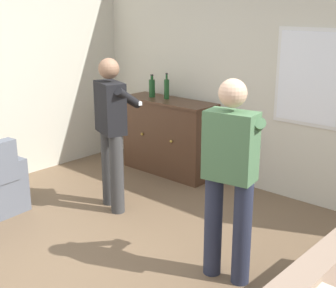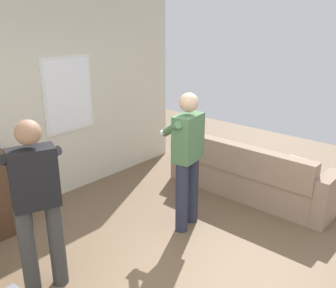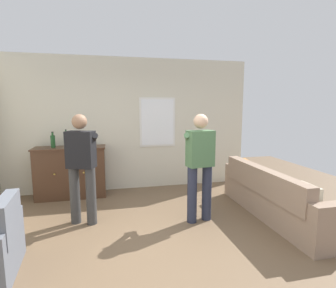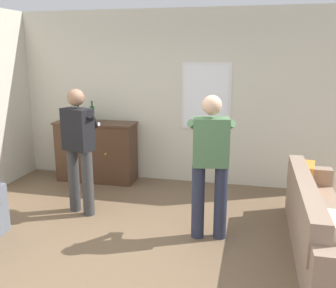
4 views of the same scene
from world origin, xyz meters
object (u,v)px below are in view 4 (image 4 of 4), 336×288
Objects in this scene: bottle_wine_green at (92,113)px; person_standing_right at (210,161)px; sideboard_cabinet at (96,151)px; person_standing_left at (79,146)px; bottle_liquor_amber at (78,114)px; couch at (318,226)px.

person_standing_right is at bearing -37.04° from bottle_wine_green.
sideboard_cabinet is 3.94× the size of bottle_wine_green.
person_standing_right is at bearing -10.05° from person_standing_left.
bottle_liquor_amber is 1.44m from person_standing_left.
person_standing_left is (0.40, -1.31, -0.21)m from bottle_wine_green.
person_standing_left reaches higher than couch.
sideboard_cabinet is 0.69m from bottle_liquor_amber.
person_standing_left is (0.63, -1.28, -0.20)m from bottle_liquor_amber.
person_standing_left reaches higher than bottle_wine_green.
bottle_liquor_amber is at bearing -172.05° from bottle_wine_green.
person_standing_right reaches higher than bottle_liquor_amber.
person_standing_right reaches higher than bottle_wine_green.
bottle_liquor_amber is at bearing 154.20° from couch.
bottle_wine_green is (-3.34, 1.76, 0.82)m from couch.
bottle_wine_green is 1.12× the size of bottle_liquor_amber.
bottle_liquor_amber reaches higher than sideboard_cabinet.
bottle_wine_green is at bearing 149.55° from sideboard_cabinet.
sideboard_cabinet is 2.67m from person_standing_right.
sideboard_cabinet is 0.80× the size of person_standing_right.
person_standing_right reaches higher than sideboard_cabinet.
person_standing_right is at bearing -37.21° from sideboard_cabinet.
person_standing_left is at bearing 169.95° from person_standing_right.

